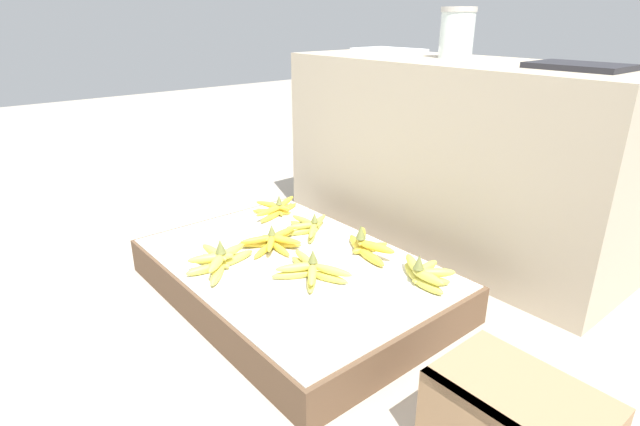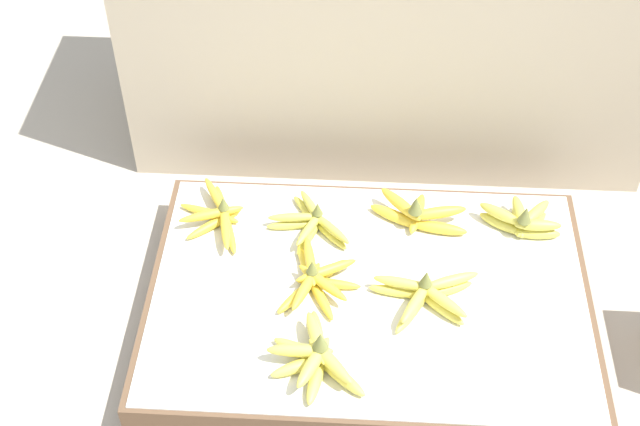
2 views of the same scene
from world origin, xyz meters
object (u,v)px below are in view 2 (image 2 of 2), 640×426
(banana_bunch_back_midleft, at_px, (311,223))
(banana_bunch_back_right, at_px, (523,220))
(banana_bunch_front_midleft, at_px, (316,356))
(banana_bunch_back_left, at_px, (218,215))
(banana_bunch_back_midright, at_px, (418,214))
(banana_bunch_middle_midleft, at_px, (316,279))
(banana_bunch_middle_midright, at_px, (426,295))

(banana_bunch_back_midleft, xyz_separation_m, banana_bunch_back_right, (0.53, 0.03, 0.01))
(banana_bunch_front_midleft, bearing_deg, banana_bunch_back_right, 41.78)
(banana_bunch_back_left, bearing_deg, banana_bunch_front_midleft, -57.27)
(banana_bunch_back_left, bearing_deg, banana_bunch_back_midright, 2.86)
(banana_bunch_middle_midleft, relative_size, banana_bunch_back_midleft, 1.09)
(banana_bunch_middle_midleft, height_order, banana_bunch_back_right, banana_bunch_back_right)
(banana_bunch_back_left, xyz_separation_m, banana_bunch_back_midleft, (0.24, -0.01, 0.00))
(banana_bunch_middle_midright, relative_size, banana_bunch_back_midleft, 1.20)
(banana_bunch_front_midleft, xyz_separation_m, banana_bunch_back_midleft, (-0.04, 0.41, -0.01))
(banana_bunch_middle_midleft, relative_size, banana_bunch_back_left, 0.94)
(banana_bunch_front_midleft, xyz_separation_m, banana_bunch_back_midright, (0.23, 0.45, 0.00))
(banana_bunch_back_midright, relative_size, banana_bunch_back_right, 1.22)
(banana_bunch_middle_midright, bearing_deg, banana_bunch_back_midleft, 141.87)
(banana_bunch_back_right, bearing_deg, banana_bunch_middle_midleft, -157.01)
(banana_bunch_middle_midright, distance_m, banana_bunch_back_left, 0.57)
(banana_bunch_middle_midright, bearing_deg, banana_bunch_middle_midleft, 172.00)
(banana_bunch_back_midleft, height_order, banana_bunch_back_midright, banana_bunch_back_midright)
(banana_bunch_back_midright, bearing_deg, banana_bunch_middle_midleft, -137.70)
(banana_bunch_front_midleft, xyz_separation_m, banana_bunch_middle_midright, (0.25, 0.19, -0.00))
(banana_bunch_front_midleft, bearing_deg, banana_bunch_middle_midleft, 93.46)
(banana_bunch_middle_midright, xyz_separation_m, banana_bunch_back_midright, (-0.01, 0.26, 0.00))
(banana_bunch_middle_midright, bearing_deg, banana_bunch_back_right, 45.35)
(banana_bunch_back_midleft, bearing_deg, banana_bunch_middle_midright, -38.13)
(banana_bunch_back_midleft, height_order, banana_bunch_back_right, banana_bunch_back_right)
(banana_bunch_back_midleft, xyz_separation_m, banana_bunch_back_midright, (0.27, 0.04, 0.01))
(banana_bunch_middle_midleft, height_order, banana_bunch_back_midleft, banana_bunch_middle_midleft)
(banana_bunch_back_left, xyz_separation_m, banana_bunch_back_midright, (0.50, 0.03, 0.01))
(banana_bunch_back_left, bearing_deg, banana_bunch_middle_midleft, -37.41)
(banana_bunch_middle_midright, distance_m, banana_bunch_back_midleft, 0.36)
(banana_bunch_front_midleft, distance_m, banana_bunch_back_left, 0.50)
(banana_bunch_back_right, bearing_deg, banana_bunch_back_midright, 178.31)
(banana_bunch_back_midright, bearing_deg, banana_bunch_back_left, -177.14)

